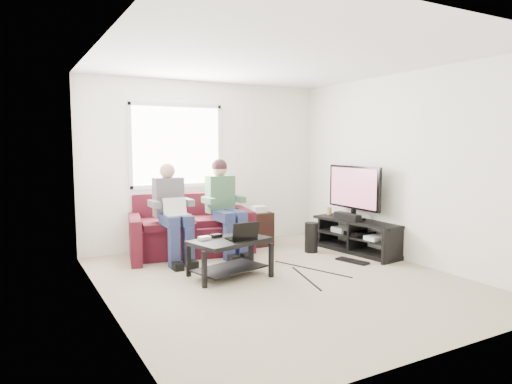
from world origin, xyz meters
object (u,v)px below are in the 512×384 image
tv_stand (357,238)px  end_table (259,228)px  sofa (191,232)px  subwoofer (311,237)px  coffee_table (230,249)px  tv (354,189)px

tv_stand → end_table: end_table is taller
sofa → subwoofer: 1.81m
tv_stand → subwoofer: size_ratio=3.39×
sofa → tv_stand: bearing=-27.9°
subwoofer → sofa: bearing=152.4°
sofa → coffee_table: bearing=-91.5°
tv_stand → sofa: bearing=152.1°
coffee_table → tv_stand: (2.25, 0.23, -0.13)m
sofa → coffee_table: (-0.04, -1.40, 0.02)m
coffee_table → tv: size_ratio=0.96×
sofa → tv_stand: 2.50m
coffee_table → subwoofer: (1.63, 0.56, -0.12)m
subwoofer → tv_stand: bearing=-28.5°
sofa → coffee_table: 1.40m
tv → subwoofer: tv is taller
end_table → sofa: bearing=177.4°
sofa → coffee_table: size_ratio=1.93×
sofa → subwoofer: (1.60, -0.84, -0.10)m
sofa → subwoofer: sofa is taller
coffee_table → tv: (2.24, 0.33, 0.60)m
tv → end_table: 1.62m
tv → end_table: tv is taller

